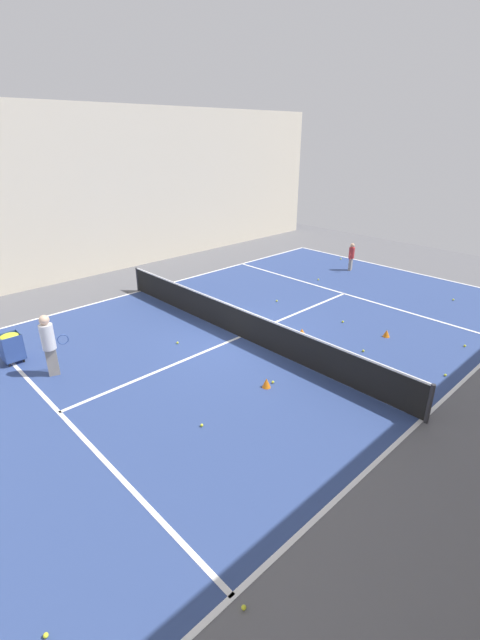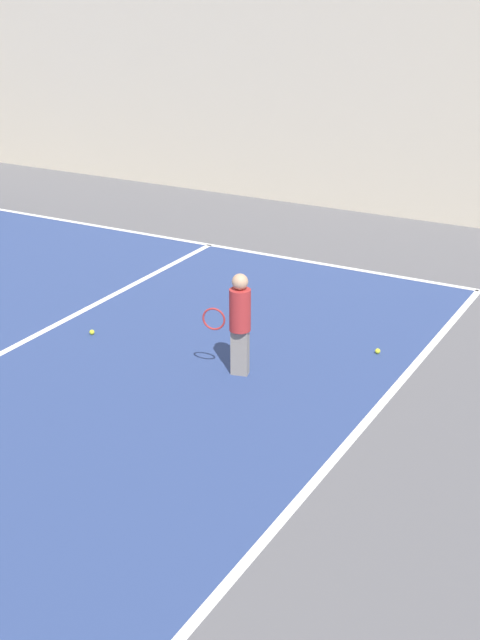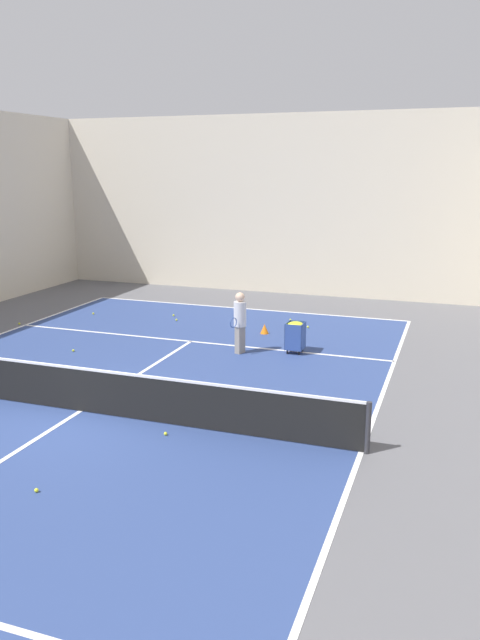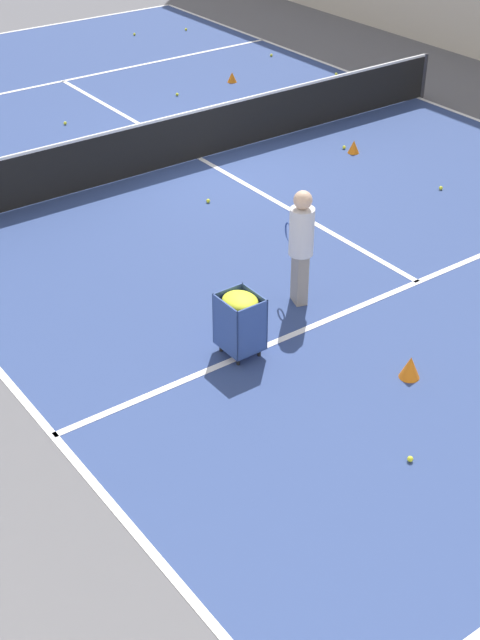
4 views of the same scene
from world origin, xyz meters
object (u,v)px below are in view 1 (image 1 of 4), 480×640
(coach_at_net, at_px, (49,341))
(training_cone_0, at_px, (266,383))
(training_cone_1, at_px, (386,333))
(player_near_baseline, at_px, (351,255))
(tennis_net, at_px, (240,322))
(ball_cart, at_px, (11,343))

(coach_at_net, height_order, training_cone_0, coach_at_net)
(training_cone_0, xyz_separation_m, training_cone_1, (-0.61, -4.89, -0.01))
(player_near_baseline, distance_m, training_cone_0, 11.08)
(player_near_baseline, bearing_deg, coach_at_net, -14.08)
(tennis_net, distance_m, player_near_baseline, 8.86)
(coach_at_net, distance_m, training_cone_1, 9.88)
(player_near_baseline, bearing_deg, tennis_net, -2.90)
(training_cone_0, bearing_deg, coach_at_net, 39.93)
(player_near_baseline, relative_size, training_cone_0, 5.06)
(ball_cart, height_order, training_cone_1, ball_cart)
(coach_at_net, xyz_separation_m, ball_cart, (1.43, 0.55, -0.37))
(player_near_baseline, xyz_separation_m, training_cone_0, (-4.21, 10.23, -0.60))
(player_near_baseline, bearing_deg, training_cone_0, 8.78)
(tennis_net, xyz_separation_m, training_cone_1, (-3.17, -3.37, -0.39))
(player_near_baseline, xyz_separation_m, training_cone_1, (-4.81, 5.34, -0.61))
(ball_cart, relative_size, training_cone_0, 3.47)
(tennis_net, height_order, training_cone_1, tennis_net)
(player_near_baseline, distance_m, training_cone_1, 7.22)
(player_near_baseline, bearing_deg, training_cone_1, 28.47)
(coach_at_net, relative_size, training_cone_0, 6.78)
(tennis_net, relative_size, coach_at_net, 7.06)
(tennis_net, relative_size, training_cone_1, 51.64)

